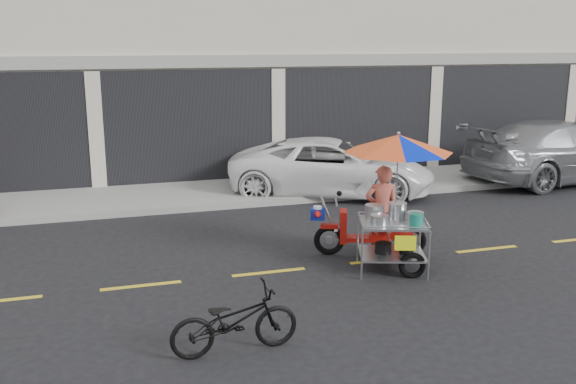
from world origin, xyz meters
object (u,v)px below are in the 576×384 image
object	(u,v)px
silver_pickup	(564,151)
food_vendor_rig	(390,181)
white_pickup	(332,167)
near_bicycle	(234,321)

from	to	relation	value
silver_pickup	food_vendor_rig	distance (m)	8.44
white_pickup	silver_pickup	bearing A→B (deg)	-70.07
silver_pickup	food_vendor_rig	size ratio (longest dim) A/B	2.45
white_pickup	silver_pickup	world-z (taller)	silver_pickup
silver_pickup	near_bicycle	xyz separation A→B (m)	(-10.19, -6.78, -0.39)
white_pickup	silver_pickup	xyz separation A→B (m)	(6.29, -0.39, 0.13)
near_bicycle	food_vendor_rig	world-z (taller)	food_vendor_rig
white_pickup	near_bicycle	world-z (taller)	white_pickup
white_pickup	food_vendor_rig	world-z (taller)	food_vendor_rig
white_pickup	food_vendor_rig	bearing A→B (deg)	-166.28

